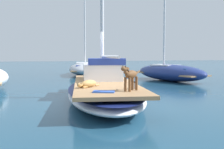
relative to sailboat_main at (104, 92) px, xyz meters
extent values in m
plane|color=navy|center=(0.00, 0.00, -0.34)|extent=(120.00, 120.00, 0.00)
ellipsoid|color=white|center=(0.00, 0.00, -0.06)|extent=(3.60, 7.50, 0.56)
ellipsoid|color=navy|center=(0.00, 0.00, 0.12)|extent=(3.62, 7.54, 0.08)
cube|color=#A37A51|center=(0.00, 0.00, 0.27)|extent=(3.07, 6.86, 0.10)
cylinder|color=silver|center=(0.14, -0.21, 1.22)|extent=(0.10, 2.20, 0.10)
cube|color=silver|center=(0.19, 1.19, 0.62)|extent=(1.73, 2.39, 0.60)
cube|color=navy|center=(0.19, 0.42, 1.04)|extent=(1.42, 0.90, 0.24)
ellipsoid|color=tan|center=(-0.79, -1.24, 0.43)|extent=(0.64, 0.56, 0.22)
ellipsoid|color=tan|center=(-1.09, -1.46, 0.42)|extent=(0.24, 0.22, 0.13)
cone|color=#45331C|center=(-1.07, -1.49, 0.48)|extent=(0.05, 0.05, 0.05)
cone|color=#45331C|center=(-1.12, -1.42, 0.48)|extent=(0.05, 0.05, 0.05)
cylinder|color=tan|center=(-0.93, -1.41, 0.35)|extent=(0.18, 0.15, 0.06)
cylinder|color=tan|center=(-1.00, -1.31, 0.35)|extent=(0.18, 0.15, 0.06)
cylinder|color=tan|center=(-0.48, -1.01, 0.35)|extent=(0.17, 0.14, 0.04)
ellipsoid|color=brown|center=(0.16, -2.34, 0.77)|extent=(0.54, 0.50, 0.22)
cylinder|color=brown|center=(0.06, -2.50, 0.51)|extent=(0.07, 0.07, 0.38)
cylinder|color=brown|center=(-0.03, -2.40, 0.51)|extent=(0.07, 0.07, 0.38)
cylinder|color=brown|center=(0.34, -2.27, 0.51)|extent=(0.07, 0.07, 0.38)
cylinder|color=brown|center=(0.26, -2.17, 0.51)|extent=(0.07, 0.07, 0.38)
cylinder|color=brown|center=(-0.02, -2.48, 0.88)|extent=(0.21, 0.20, 0.19)
ellipsoid|color=brown|center=(-0.12, -2.56, 0.94)|extent=(0.25, 0.24, 0.13)
cone|color=black|center=(-0.09, -2.59, 1.00)|extent=(0.05, 0.05, 0.06)
cone|color=black|center=(-0.15, -2.52, 1.00)|extent=(0.05, 0.05, 0.06)
torus|color=black|center=(-0.02, -2.48, 0.88)|extent=(0.18, 0.18, 0.10)
cylinder|color=brown|center=(0.44, -2.11, 0.80)|extent=(0.20, 0.17, 0.12)
cylinder|color=#B7B7BC|center=(0.42, -1.91, 0.36)|extent=(0.16, 0.16, 0.08)
cylinder|color=#B7B7BC|center=(0.42, -1.91, 0.45)|extent=(0.13, 0.13, 0.10)
cylinder|color=black|center=(0.42, -1.91, 0.52)|extent=(0.15, 0.15, 0.03)
torus|color=beige|center=(-0.71, -0.89, 0.35)|extent=(0.32, 0.32, 0.04)
cube|color=blue|center=(-0.62, -2.42, 0.34)|extent=(0.65, 0.54, 0.03)
ellipsoid|color=#B2B7C1|center=(1.51, 12.33, 0.16)|extent=(3.66, 6.85, 0.98)
cube|color=#A37A51|center=(1.51, 12.33, 0.11)|extent=(3.05, 6.12, 0.08)
cube|color=silver|center=(1.60, 12.80, 0.41)|extent=(1.71, 2.17, 0.52)
cube|color=navy|center=(1.30, 11.21, 0.33)|extent=(1.59, 2.15, 0.36)
cylinder|color=silver|center=(1.63, 12.96, 3.06)|extent=(0.12, 0.12, 5.89)
ellipsoid|color=navy|center=(5.76, 6.08, 0.18)|extent=(3.37, 5.96, 1.03)
cube|color=#A37A51|center=(5.76, 6.08, 0.11)|extent=(2.84, 5.31, 0.08)
cube|color=silver|center=(5.65, 6.49, 0.41)|extent=(1.50, 1.91, 0.52)
cube|color=navy|center=(6.01, 5.13, 0.33)|extent=(1.40, 1.89, 0.36)
cylinder|color=silver|center=(5.62, 6.63, 3.16)|extent=(0.12, 0.12, 6.10)
camera|label=1|loc=(-2.31, -9.19, 1.30)|focal=43.45mm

